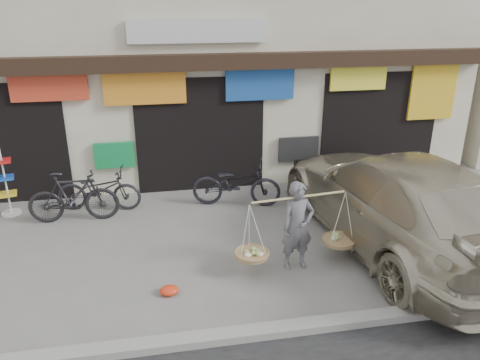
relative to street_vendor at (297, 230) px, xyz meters
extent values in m
plane|color=gray|center=(-1.22, 0.37, -0.72)|extent=(70.00, 70.00, 0.00)
cube|color=gray|center=(-1.22, -1.63, -0.66)|extent=(70.00, 0.25, 0.12)
cube|color=beige|center=(-1.22, 6.87, 2.78)|extent=(14.00, 6.00, 7.00)
cube|color=black|center=(-1.22, 3.72, 2.33)|extent=(14.00, 0.35, 0.35)
cube|color=black|center=(-1.22, 4.12, 0.63)|extent=(3.00, 0.60, 2.70)
cube|color=black|center=(3.28, 4.12, 0.63)|extent=(3.00, 0.60, 2.70)
cube|color=red|center=(-4.42, 3.79, 1.88)|extent=(1.60, 0.08, 0.60)
cube|color=orange|center=(-2.42, 3.79, 1.78)|extent=(1.80, 0.08, 0.70)
cube|color=#1D51A1|center=(0.18, 3.79, 1.78)|extent=(1.60, 0.08, 0.70)
cube|color=#FDF23B|center=(2.58, 3.79, 1.88)|extent=(1.40, 0.08, 0.60)
cube|color=yellow|center=(4.58, 3.79, 1.48)|extent=(1.20, 0.08, 1.40)
cube|color=#148F46|center=(-3.22, 3.79, 0.28)|extent=(0.90, 0.08, 0.60)
cube|color=#252525|center=(1.18, 3.79, 0.18)|extent=(1.00, 0.08, 0.60)
cube|color=silver|center=(-1.22, 3.79, 2.98)|extent=(3.00, 0.08, 0.50)
imported|color=slate|center=(0.00, 0.00, 0.06)|extent=(0.61, 0.44, 1.57)
cylinder|color=tan|center=(0.00, 0.00, 0.60)|extent=(1.64, 0.22, 0.04)
cylinder|color=#9E7B4B|center=(-0.80, -0.09, -0.34)|extent=(0.56, 0.56, 0.07)
ellipsoid|color=#A5BF66|center=(-0.80, -0.09, -0.28)|extent=(0.39, 0.39, 0.10)
cylinder|color=#9E7B4B|center=(0.80, 0.09, -0.34)|extent=(0.56, 0.56, 0.07)
ellipsoid|color=#A5BF66|center=(0.80, 0.09, -0.28)|extent=(0.39, 0.39, 0.10)
imported|color=#26252A|center=(-3.55, 3.05, -0.24)|extent=(1.90, 0.95, 0.95)
imported|color=black|center=(-4.01, 2.55, -0.17)|extent=(1.84, 0.57, 1.10)
imported|color=black|center=(-0.56, 2.75, -0.20)|extent=(2.08, 1.16, 1.03)
imported|color=#C1B69C|center=(2.07, 0.52, 0.16)|extent=(3.04, 6.28, 1.76)
cube|color=black|center=(1.79, 3.38, -0.17)|extent=(1.70, 0.26, 0.45)
cube|color=silver|center=(1.78, 3.46, -0.27)|extent=(0.45, 0.06, 0.12)
cylinder|color=silver|center=(-5.45, 3.18, -0.70)|extent=(0.41, 0.41, 0.04)
cylinder|color=silver|center=(-5.45, 3.18, 0.02)|extent=(0.04, 0.04, 1.48)
cube|color=yellow|center=(-5.45, 3.18, -0.26)|extent=(0.42, 0.42, 0.04)
cube|color=#194CB2|center=(-5.45, 3.18, 0.11)|extent=(0.42, 0.42, 0.04)
cube|color=red|center=(-5.45, 3.18, 0.48)|extent=(0.42, 0.42, 0.04)
ellipsoid|color=red|center=(-2.20, -0.43, -0.65)|extent=(0.31, 0.25, 0.14)
camera|label=1|loc=(-2.23, -6.75, 3.67)|focal=35.00mm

